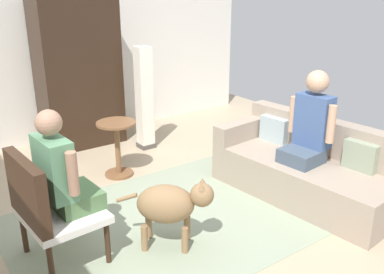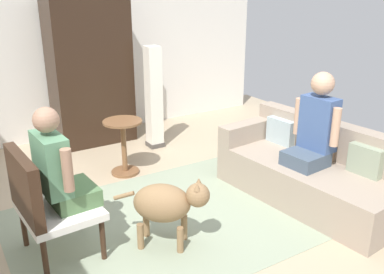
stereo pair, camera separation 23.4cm
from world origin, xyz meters
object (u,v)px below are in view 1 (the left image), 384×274
couch (305,168)px  armoire_cabinet (78,74)px  dog (170,204)px  round_end_table (117,145)px  person_on_couch (311,124)px  person_on_armchair (60,172)px  armchair (45,204)px  column_lamp (144,99)px

couch → armoire_cabinet: (-1.28, 2.78, 0.68)m
couch → dog: bearing=179.5°
round_end_table → dog: round_end_table is taller
person_on_couch → dog: size_ratio=1.40×
person_on_armchair → round_end_table: person_on_armchair is taller
armchair → dog: armchair is taller
person_on_couch → column_lamp: (-0.65, 2.16, -0.11)m
round_end_table → armoire_cabinet: armoire_cabinet is taller
couch → person_on_couch: person_on_couch is taller
person_on_armchair → column_lamp: column_lamp is taller
person_on_couch → dog: bearing=178.2°
person_on_couch → person_on_armchair: size_ratio=1.11×
armoire_cabinet → round_end_table: bearing=-93.9°
person_on_armchair → dog: bearing=-25.1°
couch → dog: couch is taller
couch → armchair: armchair is taller
armchair → round_end_table: 1.67m
person_on_armchair → armchair: bearing=-176.1°
person_on_armchair → round_end_table: (1.03, 1.17, -0.38)m
person_on_armchair → column_lamp: size_ratio=0.61×
couch → person_on_couch: 0.50m
armchair → column_lamp: size_ratio=0.68×
armchair → column_lamp: (1.86, 1.77, 0.14)m
round_end_table → dog: (-0.28, -1.52, 0.02)m
couch → person_on_armchair: size_ratio=2.37×
person_on_couch → person_on_armchair: bearing=170.3°
armchair → person_on_armchair: 0.27m
couch → armoire_cabinet: bearing=114.8°
dog → armoire_cabinet: 2.84m
armchair → person_on_armchair: size_ratio=1.12×
round_end_table → armoire_cabinet: bearing=86.1°
armchair → person_on_couch: size_ratio=1.01×
armchair → column_lamp: column_lamp is taller
person_on_armchair → person_on_couch: bearing=-9.7°
couch → person_on_couch: size_ratio=2.14×
column_lamp → person_on_armchair: bearing=-134.3°
armchair → couch: bearing=-7.9°
round_end_table → armchair: bearing=-134.8°
person_on_armchair → round_end_table: bearing=48.8°
round_end_table → person_on_couch: bearing=-49.6°
column_lamp → armoire_cabinet: size_ratio=0.70×
person_on_couch → round_end_table: 2.11m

